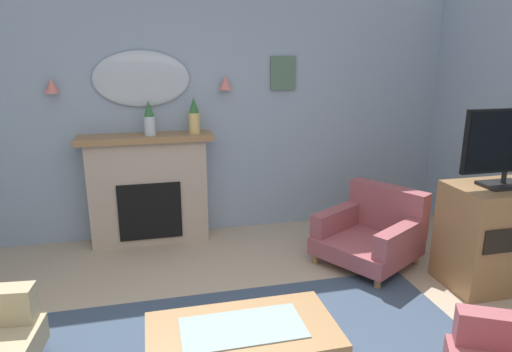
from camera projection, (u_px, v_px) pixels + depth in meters
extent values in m
cube|color=#8C9EB2|center=(201.00, 112.00, 4.90)|extent=(6.63, 0.10, 2.70)
cube|color=tan|center=(149.00, 192.00, 4.78)|extent=(1.20, 0.28, 1.10)
cube|color=black|center=(150.00, 210.00, 4.74)|extent=(0.64, 0.12, 0.60)
cube|color=olive|center=(145.00, 138.00, 4.61)|extent=(1.36, 0.36, 0.06)
cylinder|color=silver|center=(150.00, 126.00, 4.57)|extent=(0.11, 0.11, 0.19)
cone|color=#2D6633|center=(149.00, 108.00, 4.52)|extent=(0.10, 0.10, 0.16)
cylinder|color=tan|center=(194.00, 123.00, 4.67)|extent=(0.11, 0.11, 0.21)
cone|color=#2D6633|center=(194.00, 105.00, 4.62)|extent=(0.10, 0.10, 0.16)
ellipsoid|color=#B2BCC6|center=(142.00, 79.00, 4.59)|extent=(0.96, 0.06, 0.56)
cone|color=#D17066|center=(51.00, 86.00, 4.37)|extent=(0.14, 0.14, 0.14)
cone|color=#D17066|center=(225.00, 83.00, 4.75)|extent=(0.14, 0.14, 0.14)
cube|color=#4C6B56|center=(283.00, 73.00, 4.93)|extent=(0.28, 0.03, 0.36)
cube|color=olive|center=(243.00, 331.00, 2.63)|extent=(1.10, 0.60, 0.04)
cube|color=#8C9E99|center=(243.00, 328.00, 2.62)|extent=(0.72, 0.36, 0.01)
cylinder|color=olive|center=(157.00, 351.00, 2.80)|extent=(0.06, 0.06, 0.40)
cylinder|color=olive|center=(307.00, 329.00, 3.02)|extent=(0.06, 0.06, 0.40)
cylinder|color=olive|center=(35.00, 350.00, 3.04)|extent=(0.07, 0.07, 0.10)
cube|color=#934C51|center=(366.00, 246.00, 4.34)|extent=(1.10, 1.10, 0.16)
cube|color=#934C51|center=(387.00, 208.00, 4.49)|extent=(0.54, 0.77, 0.45)
cube|color=#934C51|center=(338.00, 218.00, 4.53)|extent=(0.69, 0.49, 0.22)
cube|color=#934C51|center=(401.00, 238.00, 4.06)|extent=(0.69, 0.49, 0.22)
cylinder|color=olive|center=(316.00, 258.00, 4.38)|extent=(0.06, 0.06, 0.10)
cylinder|color=olive|center=(378.00, 283.00, 3.91)|extent=(0.06, 0.06, 0.10)
cylinder|color=olive|center=(356.00, 239.00, 4.84)|extent=(0.06, 0.06, 0.10)
cylinder|color=olive|center=(415.00, 259.00, 4.37)|extent=(0.06, 0.06, 0.10)
cube|color=olive|center=(493.00, 236.00, 3.90)|extent=(0.80, 0.56, 0.90)
cube|color=black|center=(503.00, 185.00, 3.76)|extent=(0.36, 0.24, 0.03)
cylinder|color=black|center=(504.00, 177.00, 3.74)|extent=(0.04, 0.04, 0.10)
cube|color=black|center=(510.00, 140.00, 3.66)|extent=(0.84, 0.04, 0.52)
cube|color=black|center=(512.00, 141.00, 3.64)|extent=(0.80, 0.01, 0.48)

